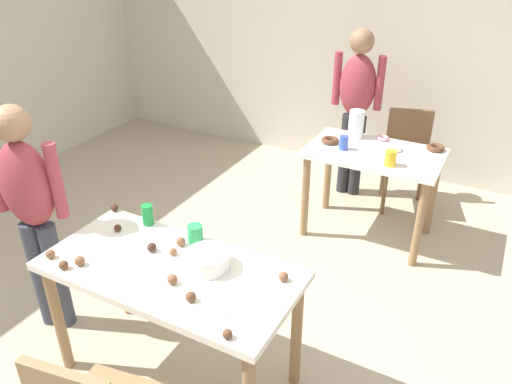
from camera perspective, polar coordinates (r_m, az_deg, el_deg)
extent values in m
plane|color=tan|center=(3.06, -6.49, -19.51)|extent=(6.40, 6.40, 0.00)
cube|color=beige|center=(5.10, 14.06, 16.59)|extent=(6.40, 0.10, 2.60)
cube|color=silver|center=(2.56, -9.99, -8.92)|extent=(1.32, 0.64, 0.04)
cylinder|color=olive|center=(3.01, -21.93, -13.48)|extent=(0.06, 0.06, 0.71)
cylinder|color=olive|center=(3.27, -15.18, -8.53)|extent=(0.06, 0.06, 0.71)
cylinder|color=olive|center=(2.73, 4.71, -16.01)|extent=(0.06, 0.06, 0.71)
cube|color=white|center=(3.90, 13.55, 4.38)|extent=(1.02, 0.63, 0.04)
cylinder|color=olive|center=(3.97, 5.73, -0.55)|extent=(0.06, 0.06, 0.71)
cylinder|color=olive|center=(3.78, 18.36, -3.62)|extent=(0.06, 0.06, 0.71)
cylinder|color=olive|center=(4.40, 8.34, 2.26)|extent=(0.06, 0.06, 0.71)
cylinder|color=olive|center=(4.22, 19.77, -0.36)|extent=(0.06, 0.06, 0.71)
cube|color=brown|center=(4.53, 17.04, 3.13)|extent=(0.50, 0.50, 0.04)
cube|color=brown|center=(4.61, 17.28, 6.64)|extent=(0.38, 0.15, 0.42)
cylinder|color=brown|center=(4.50, 18.93, -0.58)|extent=(0.04, 0.04, 0.41)
cylinder|color=brown|center=(4.46, 14.62, -0.18)|extent=(0.04, 0.04, 0.41)
cylinder|color=brown|center=(4.80, 18.54, 1.34)|extent=(0.04, 0.04, 0.41)
cylinder|color=brown|center=(4.76, 14.50, 1.72)|extent=(0.04, 0.04, 0.41)
cylinder|color=#383D4C|center=(3.36, -23.66, -8.71)|extent=(0.11, 0.11, 0.74)
cylinder|color=#383D4C|center=(3.30, -22.06, -9.04)|extent=(0.11, 0.11, 0.74)
ellipsoid|color=#9E3842|center=(3.02, -25.06, 0.79)|extent=(0.36, 0.28, 0.52)
sphere|color=#997051|center=(2.89, -26.51, 7.16)|extent=(0.20, 0.20, 0.20)
cylinder|color=#9E3842|center=(2.90, -22.15, 1.16)|extent=(0.09, 0.09, 0.44)
cylinder|color=#28282D|center=(4.69, 11.57, 4.10)|extent=(0.11, 0.11, 0.77)
cylinder|color=#28282D|center=(4.71, 10.28, 4.36)|extent=(0.11, 0.11, 0.77)
ellipsoid|color=#9E3842|center=(4.48, 11.70, 11.98)|extent=(0.33, 0.22, 0.55)
sphere|color=#997051|center=(4.39, 12.19, 16.72)|extent=(0.21, 0.21, 0.21)
cylinder|color=#9E3842|center=(4.43, 14.16, 12.08)|extent=(0.07, 0.07, 0.47)
cylinder|color=#9E3842|center=(4.51, 9.37, 12.85)|extent=(0.07, 0.07, 0.47)
cylinder|color=white|center=(2.49, -5.58, -7.83)|extent=(0.22, 0.22, 0.09)
cylinder|color=#198438|center=(2.88, -12.45, -2.59)|extent=(0.07, 0.07, 0.12)
cube|color=silver|center=(2.25, -4.90, -13.70)|extent=(0.17, 0.02, 0.01)
cylinder|color=green|center=(2.69, -7.06, -4.81)|extent=(0.08, 0.08, 0.10)
sphere|color=#3D2319|center=(3.08, -16.07, -1.78)|extent=(0.05, 0.05, 0.05)
sphere|color=brown|center=(2.31, -7.57, -11.93)|extent=(0.05, 0.05, 0.05)
sphere|color=brown|center=(2.62, -9.57, -6.83)|extent=(0.04, 0.04, 0.04)
sphere|color=brown|center=(2.66, -21.40, -7.87)|extent=(0.05, 0.05, 0.05)
sphere|color=#3D2319|center=(2.88, -15.73, -4.03)|extent=(0.04, 0.04, 0.04)
sphere|color=brown|center=(2.68, -8.71, -5.68)|extent=(0.05, 0.05, 0.05)
sphere|color=#3D2319|center=(2.66, -11.97, -6.29)|extent=(0.05, 0.05, 0.05)
sphere|color=brown|center=(2.13, -3.33, -16.10)|extent=(0.04, 0.04, 0.04)
sphere|color=brown|center=(2.41, 3.19, -9.74)|extent=(0.05, 0.05, 0.05)
sphere|color=brown|center=(2.77, -22.73, -6.66)|extent=(0.05, 0.05, 0.05)
sphere|color=brown|center=(2.42, -9.66, -9.93)|extent=(0.05, 0.05, 0.05)
sphere|color=brown|center=(2.66, -19.75, -7.51)|extent=(0.05, 0.05, 0.05)
cylinder|color=white|center=(4.10, 11.53, 7.73)|extent=(0.12, 0.12, 0.22)
cylinder|color=yellow|center=(3.66, 15.31, 3.81)|extent=(0.08, 0.08, 0.11)
cylinder|color=#3351B2|center=(3.86, 10.13, 5.64)|extent=(0.07, 0.07, 0.11)
torus|color=brown|center=(4.04, 20.07, 4.83)|extent=(0.14, 0.14, 0.04)
torus|color=pink|center=(4.12, 14.46, 6.07)|extent=(0.10, 0.10, 0.03)
torus|color=white|center=(3.94, 15.74, 4.89)|extent=(0.12, 0.12, 0.03)
torus|color=brown|center=(3.97, 8.59, 5.93)|extent=(0.14, 0.14, 0.04)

